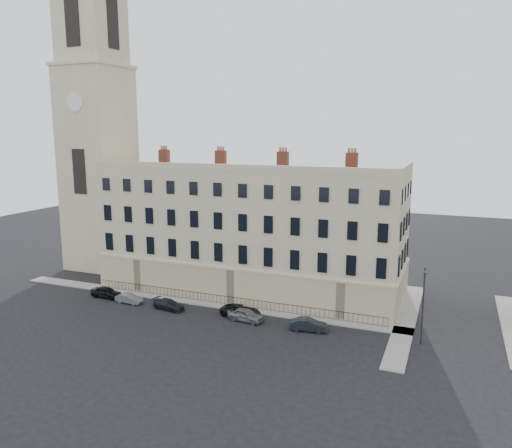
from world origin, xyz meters
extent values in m
plane|color=black|center=(0.00, 0.00, 0.00)|extent=(160.00, 160.00, 0.00)
cube|color=#C7BA94|center=(-6.00, 12.00, 7.50)|extent=(36.00, 12.00, 15.00)
cube|color=beige|center=(-6.00, 5.92, 2.00)|extent=(36.10, 0.18, 4.00)
cube|color=beige|center=(12.08, 12.00, 2.00)|extent=(0.18, 12.10, 4.00)
cube|color=#C7BA94|center=(-6.00, 6.15, 15.40)|extent=(36.00, 0.35, 0.80)
cube|color=#C7BA94|center=(11.85, 12.00, 15.40)|extent=(0.35, 12.00, 0.80)
cube|color=brown|center=(-18.00, 12.00, 16.00)|extent=(1.30, 0.70, 2.00)
cube|color=brown|center=(-10.00, 12.00, 16.00)|extent=(1.30, 0.70, 2.00)
cube|color=brown|center=(-2.00, 12.00, 16.00)|extent=(1.30, 0.70, 2.00)
cube|color=brown|center=(6.00, 12.00, 16.00)|extent=(1.30, 0.70, 2.00)
cube|color=#C7BA94|center=(-30.00, 14.00, 14.00)|extent=(8.00, 8.00, 28.00)
cube|color=#C7BA94|center=(-30.00, 14.00, 33.00)|extent=(7.04, 7.04, 10.00)
cube|color=black|center=(-30.00, 10.43, 33.50)|extent=(2.20, 0.14, 7.00)
cylinder|color=white|center=(-30.00, 9.94, 23.00)|extent=(2.40, 0.14, 2.40)
cube|color=gray|center=(-10.00, 5.00, 0.06)|extent=(48.00, 2.00, 0.12)
cube|color=gray|center=(13.00, 8.00, 0.06)|extent=(2.00, 24.00, 0.12)
cube|color=gray|center=(23.00, 10.00, 0.06)|extent=(2.00, 20.00, 0.12)
cube|color=black|center=(-6.00, 5.40, 1.02)|extent=(35.00, 0.04, 0.04)
cube|color=black|center=(-6.00, 5.40, 0.12)|extent=(35.00, 0.04, 0.04)
imported|color=black|center=(-20.57, 2.48, 0.65)|extent=(3.86, 1.64, 1.30)
imported|color=slate|center=(-16.89, 1.87, 0.53)|extent=(3.22, 1.16, 1.06)
imported|color=black|center=(-11.61, 1.79, 0.55)|extent=(4.01, 2.12, 1.11)
imported|color=black|center=(-3.42, 2.82, 0.60)|extent=(4.42, 2.20, 1.20)
imported|color=slate|center=(-2.40, 1.82, 0.66)|extent=(4.05, 2.07, 1.32)
imported|color=black|center=(4.32, 1.77, 0.62)|extent=(3.91, 1.89, 1.23)
cylinder|color=#2B2B2F|center=(14.78, 2.67, 3.64)|extent=(0.15, 0.15, 7.27)
cylinder|color=#2B2B2F|center=(14.85, 2.03, 7.18)|extent=(0.24, 1.37, 0.09)
cube|color=#2B2B2F|center=(14.92, 1.40, 7.14)|extent=(0.21, 0.47, 0.11)
camera|label=1|loc=(16.82, -43.08, 19.35)|focal=35.00mm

